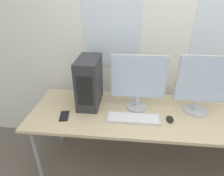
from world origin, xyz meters
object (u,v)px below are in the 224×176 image
at_px(pc_tower, 89,82).
at_px(cell_phone, 64,116).
at_px(monitor_right_near, 201,84).
at_px(keyboard, 133,118).
at_px(monitor_main, 138,81).
at_px(mouse, 170,119).

distance_m(pc_tower, cell_phone, 0.40).
distance_m(pc_tower, monitor_right_near, 1.03).
bearing_deg(monitor_right_near, keyboard, -162.38).
relative_size(monitor_main, mouse, 5.51).
bearing_deg(monitor_main, pc_tower, 176.31).
bearing_deg(monitor_main, cell_phone, -161.12).
bearing_deg(monitor_right_near, cell_phone, -170.38).
bearing_deg(keyboard, cell_phone, -178.22).
xyz_separation_m(keyboard, cell_phone, (-0.63, -0.02, -0.01)).
relative_size(mouse, cell_phone, 0.60).
xyz_separation_m(monitor_right_near, keyboard, (-0.59, -0.19, -0.28)).
bearing_deg(keyboard, monitor_main, 81.49).
height_order(mouse, cell_phone, mouse).
relative_size(monitor_right_near, cell_phone, 3.39).
xyz_separation_m(mouse, cell_phone, (-0.95, -0.03, -0.01)).
bearing_deg(pc_tower, monitor_main, -3.69).
bearing_deg(pc_tower, mouse, -16.27).
bearing_deg(mouse, cell_phone, -177.95).
distance_m(monitor_right_near, keyboard, 0.68).
bearing_deg(mouse, monitor_right_near, 33.05).
bearing_deg(keyboard, monitor_right_near, 17.62).
distance_m(monitor_right_near, mouse, 0.42).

